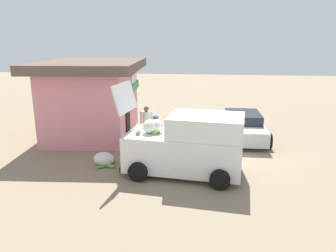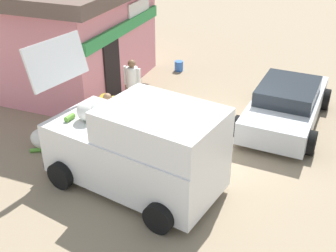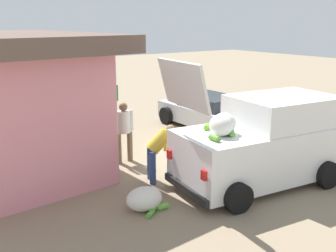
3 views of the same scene
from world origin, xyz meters
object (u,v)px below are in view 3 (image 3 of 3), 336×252
delivery_van (263,142)px  vendor_standing (124,128)px  unloaded_banana_pile (145,199)px  storefront_bar (4,101)px  parked_sedan (211,113)px  paint_bucket (67,128)px  customer_bending (159,148)px

delivery_van → vendor_standing: size_ratio=2.58×
vendor_standing → unloaded_banana_pile: size_ratio=1.92×
storefront_bar → parked_sedan: size_ratio=1.51×
unloaded_banana_pile → paint_bucket: 6.51m
delivery_van → customer_bending: 2.44m
parked_sedan → customer_bending: 5.13m
storefront_bar → customer_bending: 4.03m
vendor_standing → customer_bending: (-1.64, -0.03, -0.12)m
storefront_bar → delivery_van: size_ratio=1.47×
vendor_standing → unloaded_banana_pile: 3.04m
delivery_van → vendor_standing: delivery_van is taller
delivery_van → customer_bending: (1.48, 1.94, -0.18)m
customer_bending → paint_bucket: customer_bending is taller
delivery_van → customer_bending: bearing=52.7°
vendor_standing → delivery_van: bearing=-147.8°
unloaded_banana_pile → paint_bucket: unloaded_banana_pile is taller
customer_bending → delivery_van: bearing=-127.3°
unloaded_banana_pile → parked_sedan: bearing=-52.4°
parked_sedan → paint_bucket: parked_sedan is taller
parked_sedan → vendor_standing: bearing=107.2°
delivery_van → parked_sedan: bearing=-27.1°
customer_bending → paint_bucket: bearing=2.3°
customer_bending → storefront_bar: bearing=44.7°
customer_bending → paint_bucket: 5.38m
parked_sedan → vendor_standing: (-1.31, 4.22, 0.38)m
delivery_van → parked_sedan: size_ratio=1.03×
storefront_bar → delivery_van: bearing=-132.3°
customer_bending → unloaded_banana_pile: bearing=135.8°
parked_sedan → paint_bucket: size_ratio=11.33×
unloaded_banana_pile → paint_bucket: bearing=-7.7°
parked_sedan → unloaded_banana_pile: 6.67m
delivery_van → customer_bending: size_ratio=3.09×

